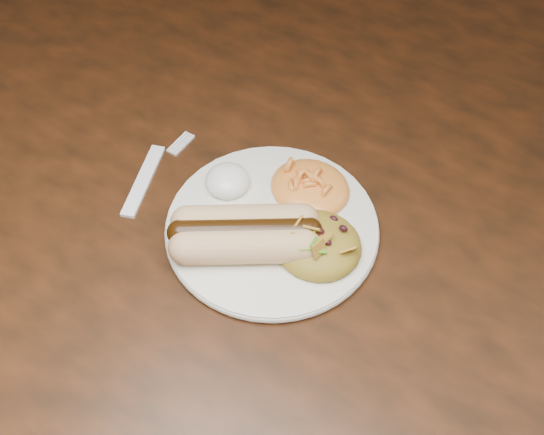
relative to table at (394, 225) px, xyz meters
The scene contains 8 objects.
floor 0.66m from the table, ahead, with size 4.00×4.00×0.00m, color black.
table is the anchor object (origin of this frame).
plate 0.19m from the table, 120.41° to the right, with size 0.21×0.21×0.01m, color silver.
hotdog 0.23m from the table, 117.50° to the right, with size 0.12×0.12×0.03m.
mac_and_cheese 0.16m from the table, 131.18° to the right, with size 0.08×0.08×0.03m, color orange.
sour_cream 0.23m from the table, 139.94° to the right, with size 0.05×0.05×0.03m, color white.
taco_salad 0.19m from the table, 101.76° to the right, with size 0.09×0.08×0.04m.
fork 0.30m from the table, 145.40° to the right, with size 0.02×0.14×0.00m, color white.
Camera 1 is at (0.12, -0.46, 1.27)m, focal length 42.00 mm.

